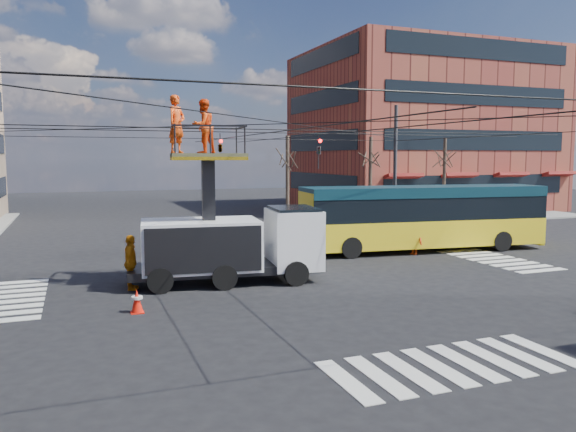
# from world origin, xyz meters

# --- Properties ---
(ground) EXTENTS (120.00, 120.00, 0.00)m
(ground) POSITION_xyz_m (0.00, 0.00, 0.00)
(ground) COLOR black
(ground) RESTS_ON ground
(sidewalk_ne) EXTENTS (18.00, 18.00, 0.12)m
(sidewalk_ne) POSITION_xyz_m (21.00, 21.00, 0.06)
(sidewalk_ne) COLOR slate
(sidewalk_ne) RESTS_ON ground
(crosswalks) EXTENTS (22.40, 22.40, 0.02)m
(crosswalks) POSITION_xyz_m (0.00, 0.00, 0.01)
(crosswalks) COLOR silver
(crosswalks) RESTS_ON ground
(building_ne) EXTENTS (20.06, 16.06, 14.00)m
(building_ne) POSITION_xyz_m (21.98, 23.98, 7.00)
(building_ne) COLOR maroon
(building_ne) RESTS_ON ground
(overhead_network) EXTENTS (24.24, 24.24, 8.00)m
(overhead_network) POSITION_xyz_m (-0.07, 0.40, 4.29)
(overhead_network) COLOR #2D2D30
(overhead_network) RESTS_ON ground
(tree_a) EXTENTS (2.00, 2.00, 6.00)m
(tree_a) POSITION_xyz_m (5.00, 13.50, 4.63)
(tree_a) COLOR #382B21
(tree_a) RESTS_ON ground
(tree_b) EXTENTS (2.00, 2.00, 6.00)m
(tree_b) POSITION_xyz_m (11.00, 13.50, 4.63)
(tree_b) COLOR #382B21
(tree_b) RESTS_ON ground
(tree_c) EXTENTS (2.00, 2.00, 6.00)m
(tree_c) POSITION_xyz_m (17.00, 13.50, 4.63)
(tree_c) COLOR #382B21
(tree_c) RESTS_ON ground
(utility_truck) EXTENTS (7.22, 3.31, 6.77)m
(utility_truck) POSITION_xyz_m (-2.44, -0.08, 2.16)
(utility_truck) COLOR black
(utility_truck) RESTS_ON ground
(city_bus) EXTENTS (12.45, 3.92, 3.20)m
(city_bus) POSITION_xyz_m (8.38, 3.40, 1.73)
(city_bus) COLOR yellow
(city_bus) RESTS_ON ground
(traffic_cone) EXTENTS (0.36, 0.36, 0.72)m
(traffic_cone) POSITION_xyz_m (-6.13, -3.13, 0.36)
(traffic_cone) COLOR #FF1A0A
(traffic_cone) RESTS_ON ground
(worker_ground) EXTENTS (0.74, 1.22, 1.94)m
(worker_ground) POSITION_xyz_m (-6.02, -0.06, 0.97)
(worker_ground) COLOR orange
(worker_ground) RESTS_ON ground
(flagger) EXTENTS (0.85, 1.18, 1.64)m
(flagger) POSITION_xyz_m (7.27, 2.54, 0.82)
(flagger) COLOR #E53E0E
(flagger) RESTS_ON ground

